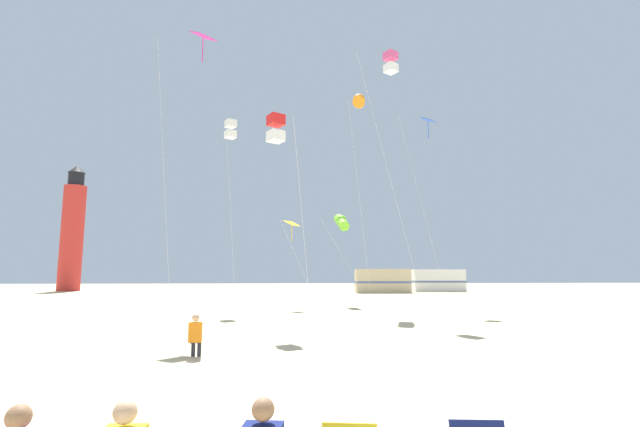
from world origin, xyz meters
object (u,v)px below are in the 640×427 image
Objects in this scene: rv_van_tan at (382,281)px; kite_box_white at (231,130)px; kite_flyer_standing at (196,334)px; kite_tube_orange at (359,102)px; kite_diamond_blue at (428,128)px; kite_diamond_magenta at (200,49)px; kite_box_rainbow at (391,63)px; rv_van_white at (438,281)px; kite_tube_lime at (341,222)px; kite_box_scarlet at (276,129)px; lighthouse_distant at (72,231)px; kite_diamond_gold at (292,226)px.

kite_box_white is at bearing -118.84° from rv_van_tan.
kite_flyer_standing is 19.43m from kite_tube_orange.
kite_flyer_standing is 21.11m from kite_diamond_blue.
kite_box_rainbow is at bearing 23.48° from kite_diamond_magenta.
kite_diamond_blue is 1.84× the size of rv_van_white.
kite_tube_lime is 1.02× the size of rv_van_tan.
kite_diamond_blue is (9.39, 8.62, 3.13)m from kite_box_scarlet.
kite_diamond_magenta is at bearing -80.54° from kite_flyer_standing.
kite_diamond_blue is (11.35, 14.18, 10.75)m from kite_flyer_standing.
kite_tube_orange is at bearing -86.20° from kite_tube_lime.
kite_box_rainbow reaches higher than rv_van_tan.
kite_diamond_blue is 0.72× the size of lighthouse_distant.
kite_diamond_gold reaches higher than rv_van_white.
rv_van_tan is 0.99× the size of rv_van_white.
lighthouse_distant reaches higher than kite_diamond_gold.
lighthouse_distant is (-24.37, 43.52, -3.98)m from kite_diamond_magenta.
kite_box_white is at bearing 107.74° from kite_box_scarlet.
lighthouse_distant reaches higher than kite_box_rainbow.
kite_flyer_standing is 17.70m from kite_diamond_gold.
kite_box_scarlet is (1.96, 5.56, 7.61)m from kite_flyer_standing.
rv_van_white is at bearing 58.18° from kite_diamond_magenta.
kite_diamond_gold is at bearing 68.72° from kite_diamond_magenta.
kite_diamond_magenta is (-0.29, -9.07, 0.60)m from kite_box_white.
kite_box_rainbow is 52.22m from lighthouse_distant.
lighthouse_distant is at bearing 132.25° from kite_tube_orange.
kite_box_rainbow is at bearing -80.73° from kite_tube_lime.
kite_box_scarlet is at bearing -94.72° from kite_diamond_gold.
kite_box_rainbow reaches higher than kite_tube_lime.
kite_diamond_magenta reaches higher than kite_tube_lime.
kite_flyer_standing is 9.63m from kite_box_scarlet.
kite_box_scarlet is 0.75× the size of kite_box_white.
kite_tube_orange is 35.59m from rv_van_white.
rv_van_tan is at bearing 84.01° from kite_diamond_blue.
kite_diamond_gold reaches higher than rv_van_tan.
kite_box_rainbow is 10.35m from kite_diamond_magenta.
kite_box_white is 1.79× the size of rv_van_white.
kite_diamond_magenta is (-1.35, 5.93, 11.20)m from kite_flyer_standing.
kite_box_white is at bearing -150.10° from kite_tube_lime.
kite_tube_orange is at bearing -103.09° from rv_van_tan.
kite_diamond_blue is 32.93m from rv_van_white.
kite_tube_lime is at bearing 133.35° from kite_diamond_blue.
rv_van_white is at bearing 67.35° from kite_box_rainbow.
kite_box_rainbow reaches higher than kite_diamond_magenta.
kite_tube_orange is (-1.14, 3.57, -0.83)m from kite_box_rainbow.
kite_box_rainbow is at bearing 36.21° from kite_box_scarlet.
kite_tube_lime is at bearing -43.08° from lighthouse_distant.
kite_diamond_gold is 0.88× the size of rv_van_tan.
kite_box_rainbow is at bearing -49.47° from lighthouse_distant.
kite_diamond_blue is at bearing -46.65° from kite_tube_lime.
kite_flyer_standing is 18.20m from kite_box_rainbow.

